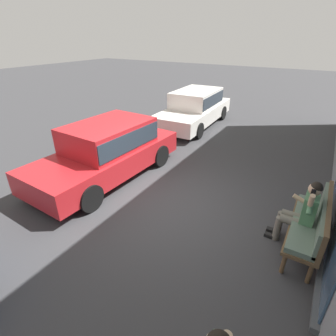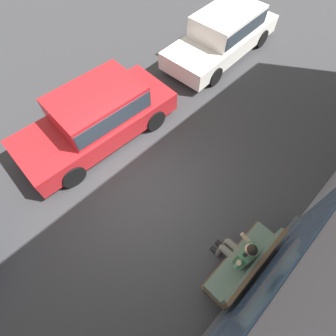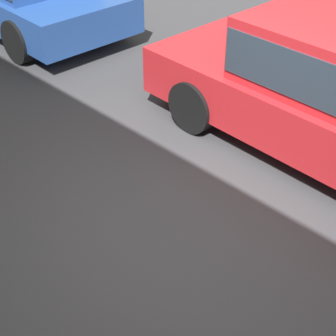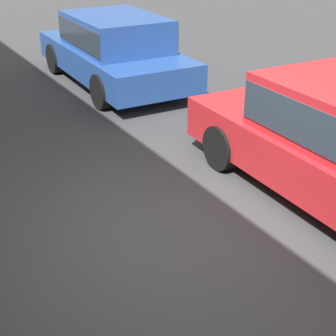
{
  "view_description": "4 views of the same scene",
  "coord_description": "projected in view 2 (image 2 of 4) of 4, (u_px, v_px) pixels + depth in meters",
  "views": [
    {
      "loc": [
        4.33,
        2.6,
        3.53
      ],
      "look_at": [
        0.46,
        0.26,
        1.22
      ],
      "focal_mm": 28.0,
      "sensor_mm": 36.0,
      "label": 1
    },
    {
      "loc": [
        1.74,
        2.6,
        5.89
      ],
      "look_at": [
        -0.35,
        0.51,
        1.17
      ],
      "focal_mm": 28.0,
      "sensor_mm": 36.0,
      "label": 2
    },
    {
      "loc": [
        -2.44,
        2.6,
        3.29
      ],
      "look_at": [
        -0.08,
        0.22,
        0.85
      ],
      "focal_mm": 55.0,
      "sensor_mm": 36.0,
      "label": 3
    },
    {
      "loc": [
        -4.12,
        2.6,
        3.21
      ],
      "look_at": [
        -0.51,
        0.44,
        1.14
      ],
      "focal_mm": 55.0,
      "sensor_mm": 36.0,
      "label": 4
    }
  ],
  "objects": [
    {
      "name": "parked_car_mid",
      "position": [
        97.0,
        115.0,
        6.88
      ],
      "size": [
        4.41,
        1.97,
        1.48
      ],
      "color": "red",
      "rests_on": "ground_plane"
    },
    {
      "name": "ground_plane",
      "position": [
        144.0,
        189.0,
        6.63
      ],
      "size": [
        60.0,
        60.0,
        0.0
      ],
      "primitive_type": "plane",
      "color": "#38383A"
    },
    {
      "name": "parked_car_near",
      "position": [
        224.0,
        32.0,
        8.92
      ],
      "size": [
        4.64,
        1.98,
        1.45
      ],
      "color": "white",
      "rests_on": "ground_plane"
    },
    {
      "name": "person_on_phone",
      "position": [
        240.0,
        253.0,
        5.08
      ],
      "size": [
        0.73,
        0.74,
        1.35
      ],
      "color": "#6B665B",
      "rests_on": "ground_plane"
    },
    {
      "name": "bench",
      "position": [
        247.0,
        264.0,
        5.1
      ],
      "size": [
        1.85,
        0.55,
        1.01
      ],
      "color": "brown",
      "rests_on": "ground_plane"
    }
  ]
}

